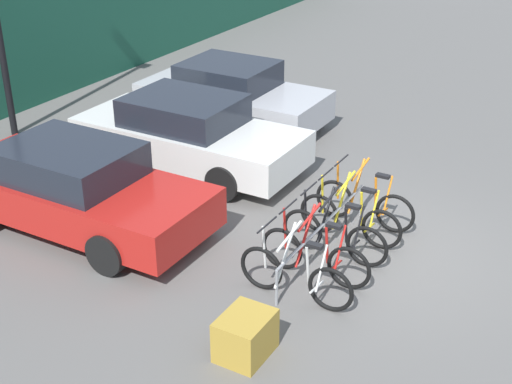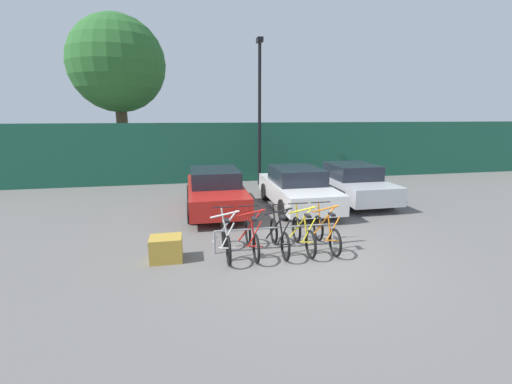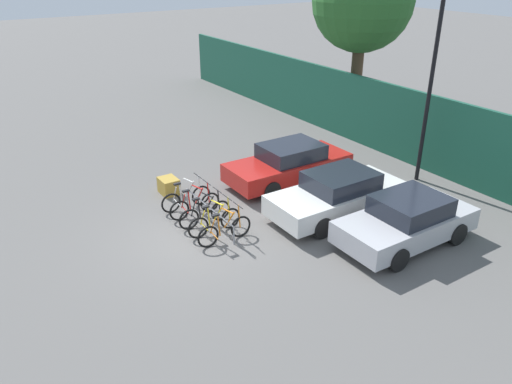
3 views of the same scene
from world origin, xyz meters
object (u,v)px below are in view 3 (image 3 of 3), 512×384
Objects in this scene: cargo_crate at (169,186)px; tree_behind_hoarding at (363,1)px; bike_rack at (209,209)px; bicycle_yellow at (215,222)px; bicycle_red at (195,205)px; car_red at (289,164)px; bicycle_white at (186,198)px; bicycle_black at (205,213)px; bicycle_orange at (225,230)px; lamp_post at (431,81)px; car_white at (338,194)px; car_silver at (407,221)px.

tree_behind_hoarding is (-2.57, 10.79, 5.23)m from cargo_crate.
bicycle_yellow is (0.64, -0.15, -0.10)m from bike_rack.
bicycle_red reaches higher than cargo_crate.
tree_behind_hoarding is at bearing 120.03° from bicycle_yellow.
bicycle_white is at bearing -91.20° from car_red.
tree_behind_hoarding reaches higher than bicycle_black.
bicycle_orange is (0.59, 0.00, 0.00)m from bicycle_yellow.
bicycle_white is 2.45m from bicycle_orange.
bicycle_black is 8.67m from lamp_post.
cargo_crate is at bearing -177.93° from bicycle_yellow.
bike_rack is 0.66m from bicycle_yellow.
car_white is at bearing -45.87° from tree_behind_hoarding.
lamp_post is (-0.46, 4.22, 2.87)m from car_white.
lamp_post is (1.84, 7.97, 3.19)m from bicycle_red.
bicycle_yellow is at bearing -105.55° from car_white.
cargo_crate is at bearing 177.56° from bicycle_black.
bike_rack is at bearing -64.22° from tree_behind_hoarding.
tree_behind_hoarding is at bearing 156.22° from lamp_post.
car_white is 5.13m from lamp_post.
bicycle_white is at bearing -173.09° from bike_rack.
car_red reaches higher than bicycle_red.
car_silver is at bearing -53.51° from lamp_post.
car_white is at bearing 41.55° from cargo_crate.
bike_rack is 5.71m from car_silver.
bicycle_white is 3.98m from car_red.
car_red is 9.24m from tree_behind_hoarding.
bicycle_black is at bearing -0.94° from bicycle_white.
tree_behind_hoarding is (-3.99, 6.81, 4.81)m from car_red.
tree_behind_hoarding is at bearing 103.40° from cargo_crate.
bicycle_yellow is 0.59m from bicycle_orange.
bicycle_red reaches higher than bike_rack.
car_white is (1.04, 3.75, 0.31)m from bicycle_yellow.
car_silver is (4.00, 4.07, 0.22)m from bike_rack.
lamp_post is at bearing -23.78° from tree_behind_hoarding.
bicycle_orange is 3.79m from cargo_crate.
bike_rack is 4.28× the size of cargo_crate.
bicycle_black is 1.00× the size of bicycle_orange.
bicycle_orange is 0.42× the size of car_silver.
bike_rack is at bearing 14.48° from bicycle_red.
bicycle_orange is at bearing -6.91° from bike_rack.
lamp_post is (-2.78, 3.75, 2.87)m from car_silver.
car_red is at bearing 87.86° from bicycle_white.
lamp_post is (1.22, 7.83, 3.09)m from bike_rack.
lamp_post reaches higher than car_red.
car_red is (-1.14, 3.82, 0.22)m from bike_rack.
lamp_post is 0.82× the size of tree_behind_hoarding.
bike_rack is 8.50m from lamp_post.
tree_behind_hoarding is (-9.13, 6.55, 4.81)m from car_silver.
car_white is at bearing -4.41° from car_red.
bicycle_black reaches higher than cargo_crate.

